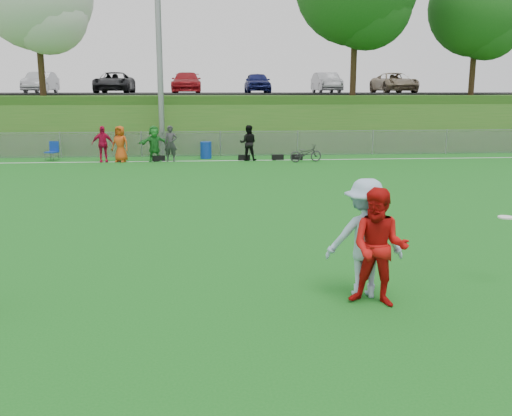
{
  "coord_description": "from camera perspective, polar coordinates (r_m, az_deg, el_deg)",
  "views": [
    {
      "loc": [
        -0.77,
        -9.32,
        3.4
      ],
      "look_at": [
        0.1,
        0.5,
        1.33
      ],
      "focal_mm": 40.0,
      "sensor_mm": 36.0,
      "label": 1
    }
  ],
  "objects": [
    {
      "name": "recycling_bin",
      "position": [
        28.48,
        -5.03,
        5.78
      ],
      "size": [
        0.56,
        0.56,
        0.83
      ],
      "primitive_type": "cylinder",
      "rotation": [
        0.0,
        0.0,
        0.02
      ],
      "color": "navy",
      "rests_on": "ground"
    },
    {
      "name": "gear_bags",
      "position": [
        27.68,
        -1.13,
        5.06
      ],
      "size": [
        7.29,
        0.47,
        0.26
      ],
      "color": "black",
      "rests_on": "ground"
    },
    {
      "name": "fence",
      "position": [
        29.46,
        -3.59,
        6.47
      ],
      "size": [
        58.0,
        0.06,
        1.3
      ],
      "color": "gray",
      "rests_on": "ground"
    },
    {
      "name": "player_red_center",
      "position": [
        9.19,
        12.23,
        -3.88
      ],
      "size": [
        1.14,
        1.04,
        1.9
      ],
      "primitive_type": "imported",
      "rotation": [
        0.0,
        0.0,
        -0.44
      ],
      "color": "red",
      "rests_on": "ground"
    },
    {
      "name": "sideline_far",
      "position": [
        27.54,
        -3.46,
        4.75
      ],
      "size": [
        60.0,
        0.1,
        0.01
      ],
      "primitive_type": "cube",
      "color": "white",
      "rests_on": "ground"
    },
    {
      "name": "light_pole",
      "position": [
        30.38,
        -9.74,
        17.93
      ],
      "size": [
        1.2,
        0.4,
        12.15
      ],
      "color": "gray",
      "rests_on": "ground"
    },
    {
      "name": "berm",
      "position": [
        40.37,
        -4.04,
        9.12
      ],
      "size": [
        120.0,
        18.0,
        3.0
      ],
      "primitive_type": "cube",
      "color": "#235818",
      "rests_on": "ground"
    },
    {
      "name": "tree_green_far",
      "position": [
        39.36,
        21.49,
        17.72
      ],
      "size": [
        5.88,
        5.88,
        8.19
      ],
      "color": "black",
      "rests_on": "berm"
    },
    {
      "name": "frisbee",
      "position": [
        10.83,
        23.72,
        -0.86
      ],
      "size": [
        0.27,
        0.27,
        0.03
      ],
      "color": "silver",
      "rests_on": "ground"
    },
    {
      "name": "spectator_row",
      "position": [
        27.52,
        -9.4,
        6.37
      ],
      "size": [
        7.85,
        1.01,
        1.69
      ],
      "color": "#BD0D38",
      "rests_on": "ground"
    },
    {
      "name": "parking_lot",
      "position": [
        42.33,
        -4.13,
        11.34
      ],
      "size": [
        120.0,
        12.0,
        0.1
      ],
      "primitive_type": "cube",
      "color": "black",
      "rests_on": "berm"
    },
    {
      "name": "ground",
      "position": [
        9.95,
        -0.33,
        -8.11
      ],
      "size": [
        120.0,
        120.0,
        0.0
      ],
      "primitive_type": "plane",
      "color": "#135D18",
      "rests_on": "ground"
    },
    {
      "name": "camp_chair",
      "position": [
        29.26,
        -19.72,
        5.02
      ],
      "size": [
        0.65,
        0.66,
        0.91
      ],
      "rotation": [
        0.0,
        0.0,
        -0.34
      ],
      "color": "#0D2E95",
      "rests_on": "ground"
    },
    {
      "name": "car_row",
      "position": [
        41.32,
        -5.78,
        12.37
      ],
      "size": [
        32.04,
        5.18,
        1.44
      ],
      "color": "silver",
      "rests_on": "parking_lot"
    },
    {
      "name": "bicycle",
      "position": [
        27.1,
        5.0,
        5.47
      ],
      "size": [
        1.63,
        0.83,
        0.82
      ],
      "primitive_type": "imported",
      "rotation": [
        0.0,
        0.0,
        1.76
      ],
      "color": "#29292B",
      "rests_on": "ground"
    },
    {
      "name": "player_blue",
      "position": [
        9.54,
        10.86,
        -2.99
      ],
      "size": [
        1.34,
        0.84,
        1.98
      ],
      "primitive_type": "imported",
      "rotation": [
        0.0,
        0.0,
        3.06
      ],
      "color": "#99B5D5",
      "rests_on": "ground"
    }
  ]
}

